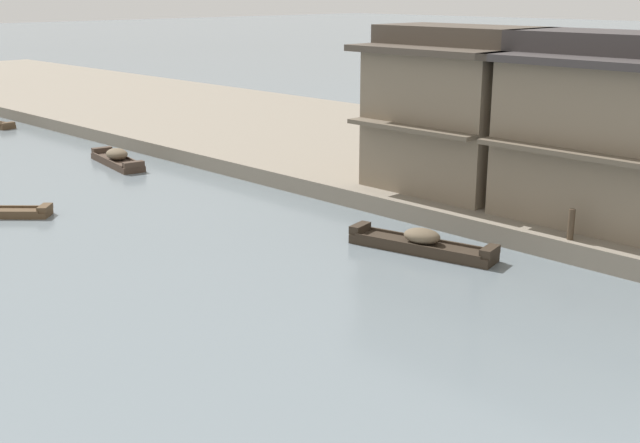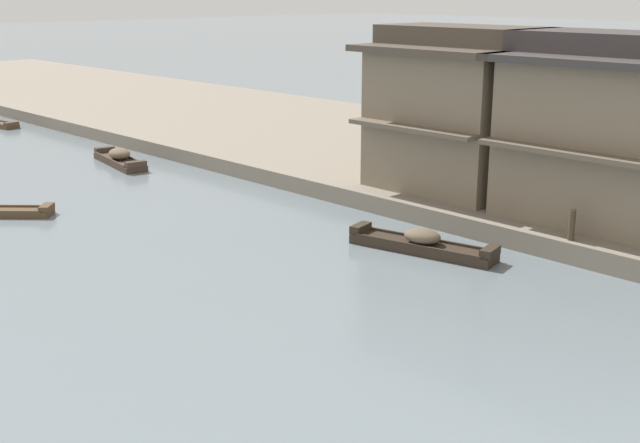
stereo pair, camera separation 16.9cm
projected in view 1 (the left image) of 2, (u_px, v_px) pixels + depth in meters
The scene contains 6 objects.
riverbank_right at pixel (311, 134), 45.26m from camera, with size 18.00×110.00×0.69m, color gray.
boat_moored_third at pixel (117, 159), 38.76m from camera, with size 1.83×4.63×0.81m.
boat_moored_far at pixel (422, 244), 25.94m from camera, with size 2.02×5.04×0.78m.
house_waterfront_second at pixel (620, 130), 26.59m from camera, with size 6.38×7.52×6.14m.
house_waterfront_tall at pixel (459, 109), 31.09m from camera, with size 6.41×6.46×6.14m.
mooring_post_dock_mid at pixel (571, 224), 24.89m from camera, with size 0.20×0.20×0.97m, color #473828.
Camera 1 is at (-13.86, -2.56, 8.15)m, focal length 45.39 mm.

